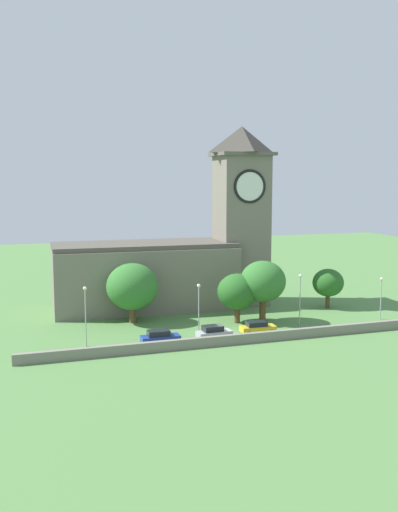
{
  "coord_description": "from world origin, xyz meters",
  "views": [
    {
      "loc": [
        -26.47,
        -68.99,
        20.01
      ],
      "look_at": [
        -1.4,
        6.6,
        9.32
      ],
      "focal_mm": 41.24,
      "sensor_mm": 36.0,
      "label": 1
    }
  ],
  "objects": [
    {
      "name": "quay_barrier",
      "position": [
        0.0,
        -5.0,
        0.61
      ],
      "size": [
        52.75,
        0.7,
        1.22
      ],
      "primitive_type": "cube",
      "color": "gray",
      "rests_on": "ground"
    },
    {
      "name": "church",
      "position": [
        -1.16,
        17.41,
        8.2
      ],
      "size": [
        33.92,
        12.08,
        27.84
      ],
      "color": "slate",
      "rests_on": "ground"
    },
    {
      "name": "tree_riverside_west",
      "position": [
        20.3,
        9.01,
        3.93
      ],
      "size": [
        4.75,
        4.75,
        6.1
      ],
      "color": "brown",
      "rests_on": "ground"
    },
    {
      "name": "tree_churchyard",
      "position": [
        -10.14,
        9.43,
        5.06
      ],
      "size": [
        7.16,
        7.16,
        8.32
      ],
      "color": "brown",
      "rests_on": "ground"
    },
    {
      "name": "streetlamp_west_end",
      "position": [
        -17.83,
        -0.26,
        4.82
      ],
      "size": [
        0.44,
        0.44,
        7.26
      ],
      "color": "#9EA0A5",
      "rests_on": "ground"
    },
    {
      "name": "car_yellow",
      "position": [
        3.86,
        -1.47,
        0.83
      ],
      "size": [
        4.61,
        2.33,
        1.64
      ],
      "color": "gold",
      "rests_on": "ground"
    },
    {
      "name": "car_blue",
      "position": [
        -9.35,
        -2.47,
        0.93
      ],
      "size": [
        4.72,
        2.15,
        1.84
      ],
      "color": "#233D9E",
      "rests_on": "ground"
    },
    {
      "name": "tree_by_tower",
      "position": [
        7.02,
        3.95,
        5.74
      ],
      "size": [
        6.31,
        6.31,
        8.62
      ],
      "color": "brown",
      "rests_on": "ground"
    },
    {
      "name": "tree_riverside_east",
      "position": [
        3.56,
        4.75,
        4.38
      ],
      "size": [
        5.51,
        5.51,
        6.89
      ],
      "color": "brown",
      "rests_on": "ground"
    },
    {
      "name": "streetlamp_east_mid",
      "position": [
        23.49,
        0.07,
        4.13
      ],
      "size": [
        0.44,
        0.44,
        6.06
      ],
      "color": "#9EA0A5",
      "rests_on": "ground"
    },
    {
      "name": "car_silver",
      "position": [
        -2.53,
        -2.62,
        0.96
      ],
      "size": [
        4.4,
        2.35,
        1.9
      ],
      "color": "silver",
      "rests_on": "ground"
    },
    {
      "name": "streetlamp_central",
      "position": [
        11.15,
        0.91,
        4.7
      ],
      "size": [
        0.44,
        0.44,
        7.04
      ],
      "color": "#9EA0A5",
      "rests_on": "ground"
    },
    {
      "name": "streetlamp_west_mid",
      "position": [
        -3.76,
        -0.43,
        4.56
      ],
      "size": [
        0.44,
        0.44,
        6.79
      ],
      "color": "#9EA0A5",
      "rests_on": "ground"
    },
    {
      "name": "ground_plane",
      "position": [
        0.0,
        15.0,
        0.0
      ],
      "size": [
        200.0,
        200.0,
        0.0
      ],
      "primitive_type": "plane",
      "color": "#517F42"
    }
  ]
}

